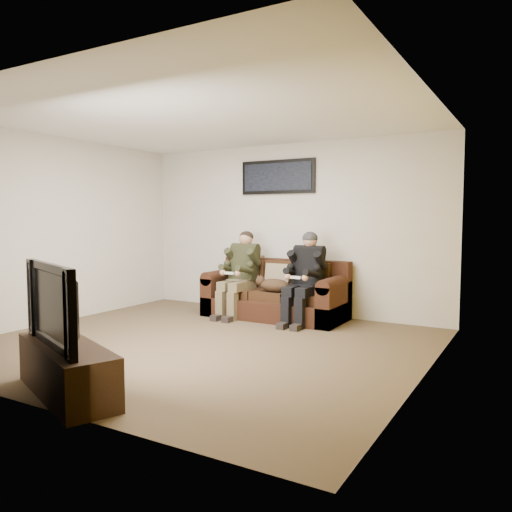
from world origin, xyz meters
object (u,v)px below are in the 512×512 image
Objects in this scene: television at (65,304)px; person_right at (305,272)px; framed_poster at (278,177)px; tv_stand at (67,370)px; person_left at (240,269)px; cat at (274,285)px; sofa at (277,296)px.

person_right is at bearing 104.13° from television.
tv_stand is (0.20, -4.17, -1.89)m from framed_poster.
person_left is 1.93× the size of cat.
cat is at bearing -7.10° from person_left.
sofa is 1.63× the size of person_left.
person_left is 1.01× the size of framed_poster.
cat is (0.61, -0.08, -0.19)m from person_left.
television is (0.20, -4.17, -1.33)m from framed_poster.
person_right is 1.94× the size of cat.
cat is at bearing 111.27° from television.
person_right is (1.06, 0.00, 0.00)m from person_left.
tv_stand is at bearing -91.19° from cat.
person_right is 0.50m from cat.
sofa is 0.68m from person_left.
sofa is 1.65× the size of framed_poster.
framed_poster reaches higher than television.
framed_poster is 4.58m from tv_stand.
cat is 0.49× the size of tv_stand.
cat is (-0.45, -0.08, -0.20)m from person_right.
sofa is 0.32m from cat.
cat is at bearing -72.99° from sofa.
person_left is 0.99× the size of person_right.
cat is 3.54m from tv_stand.
framed_poster is (0.33, 0.56, 1.39)m from person_left.
person_right reaches higher than television.
person_left is 1.06m from person_right.
person_left reaches higher than television.
person_left is at bearing -162.02° from sofa.
person_right reaches higher than person_left.
tv_stand is at bearing 0.00° from television.
person_right is 3.64m from television.
person_left is at bearing -120.32° from framed_poster.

